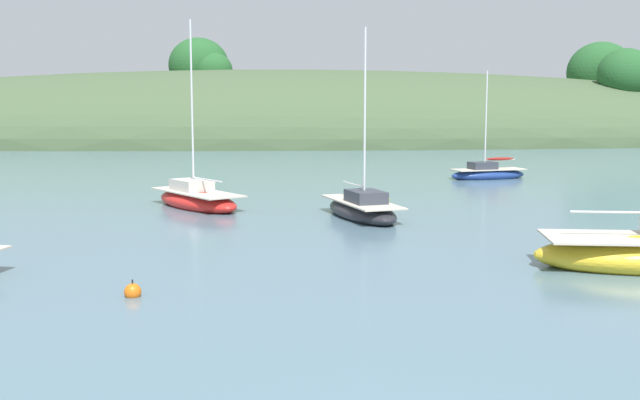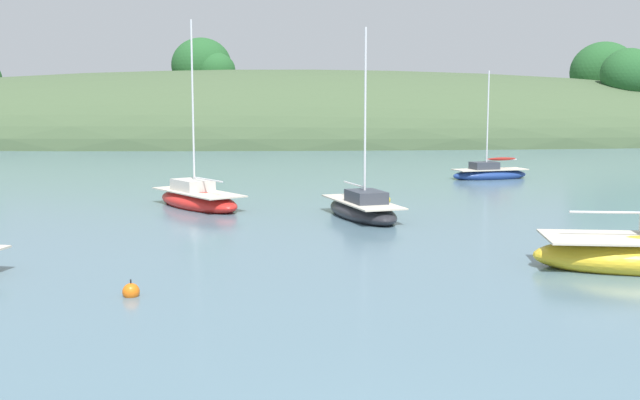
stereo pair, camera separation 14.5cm
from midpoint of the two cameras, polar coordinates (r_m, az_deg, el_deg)
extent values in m
ellipsoid|color=#425638|center=(94.77, -2.47, 4.36)|extent=(150.00, 36.00, 17.50)
ellipsoid|color=#235628|center=(104.54, 20.09, 8.92)|extent=(8.37, 7.61, 7.61)
ellipsoid|color=#235628|center=(97.50, -9.05, 9.88)|extent=(7.40, 6.73, 6.73)
ellipsoid|color=#235628|center=(96.98, 21.73, 8.71)|extent=(6.48, 5.89, 5.89)
ellipsoid|color=#235628|center=(95.64, -8.01, 9.54)|extent=(4.80, 4.36, 4.36)
ellipsoid|color=#232328|center=(32.83, 2.98, -0.87)|extent=(3.47, 6.20, 0.94)
cube|color=beige|center=(32.77, 2.99, -0.13)|extent=(3.19, 5.71, 0.06)
cube|color=#333842|center=(32.31, 3.30, 0.23)|extent=(1.75, 2.16, 0.53)
cylinder|color=silver|center=(32.23, 3.22, 6.25)|extent=(0.09, 0.09, 7.30)
cylinder|color=silver|center=(33.57, 2.40, 1.17)|extent=(0.71, 2.40, 0.07)
ellipsoid|color=red|center=(36.40, -9.23, -0.12)|extent=(5.26, 6.35, 1.00)
cube|color=beige|center=(36.34, -9.25, 0.59)|extent=(4.84, 5.85, 0.06)
cube|color=beige|center=(36.75, -9.63, 1.08)|extent=(2.26, 2.43, 0.55)
cylinder|color=silver|center=(36.37, -9.61, 6.86)|extent=(0.09, 0.09, 7.95)
cylinder|color=silver|center=(35.40, -8.50, 1.51)|extent=(1.53, 2.21, 0.07)
cylinder|color=silver|center=(24.43, 21.74, -0.86)|extent=(3.30, 0.56, 0.07)
ellipsoid|color=navy|center=(50.44, 12.31, 1.82)|extent=(5.43, 2.96, 0.83)
cube|color=beige|center=(50.40, 12.32, 2.24)|extent=(5.00, 2.72, 0.06)
cube|color=#333842|center=(50.18, 11.92, 2.51)|extent=(1.88, 1.51, 0.49)
cylinder|color=silver|center=(50.10, 12.16, 5.80)|extent=(0.09, 0.09, 6.26)
cylinder|color=silver|center=(50.77, 13.15, 2.94)|extent=(2.12, 0.60, 0.07)
ellipsoid|color=maroon|center=(50.77, 13.15, 3.00)|extent=(2.07, 0.70, 0.20)
sphere|color=yellow|center=(37.88, 4.76, 0.01)|extent=(0.44, 0.44, 0.44)
cylinder|color=black|center=(37.85, 4.76, 0.42)|extent=(0.04, 0.04, 0.10)
sphere|color=orange|center=(20.27, -13.95, -6.65)|extent=(0.44, 0.44, 0.44)
cylinder|color=black|center=(20.21, -13.98, -5.91)|extent=(0.04, 0.04, 0.10)
camera|label=1|loc=(0.07, -90.14, -0.02)|focal=43.04mm
camera|label=2|loc=(0.07, 89.86, 0.02)|focal=43.04mm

